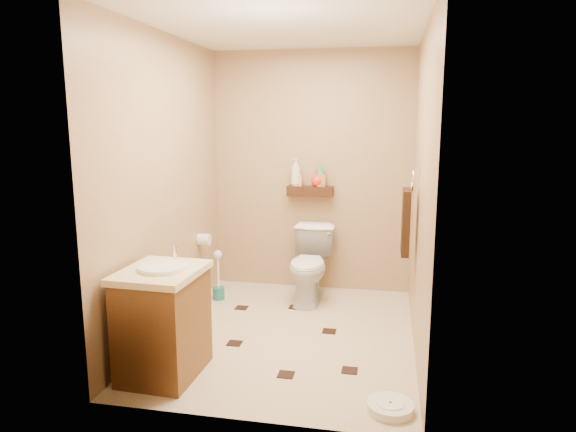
# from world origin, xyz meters

# --- Properties ---
(ground) EXTENTS (2.50, 2.50, 0.00)m
(ground) POSITION_xyz_m (0.00, 0.00, 0.00)
(ground) COLOR beige
(ground) RESTS_ON ground
(wall_back) EXTENTS (2.00, 0.04, 2.40)m
(wall_back) POSITION_xyz_m (0.00, 1.25, 1.20)
(wall_back) COLOR tan
(wall_back) RESTS_ON ground
(wall_front) EXTENTS (2.00, 0.04, 2.40)m
(wall_front) POSITION_xyz_m (0.00, -1.25, 1.20)
(wall_front) COLOR tan
(wall_front) RESTS_ON ground
(wall_left) EXTENTS (0.04, 2.50, 2.40)m
(wall_left) POSITION_xyz_m (-1.00, 0.00, 1.20)
(wall_left) COLOR tan
(wall_left) RESTS_ON ground
(wall_right) EXTENTS (0.04, 2.50, 2.40)m
(wall_right) POSITION_xyz_m (1.00, 0.00, 1.20)
(wall_right) COLOR tan
(wall_right) RESTS_ON ground
(ceiling) EXTENTS (2.00, 2.50, 0.02)m
(ceiling) POSITION_xyz_m (0.00, 0.00, 2.40)
(ceiling) COLOR silver
(ceiling) RESTS_ON wall_back
(wall_shelf) EXTENTS (0.46, 0.14, 0.10)m
(wall_shelf) POSITION_xyz_m (0.00, 1.17, 1.02)
(wall_shelf) COLOR #39200F
(wall_shelf) RESTS_ON wall_back
(floor_accents) EXTENTS (1.19, 1.39, 0.01)m
(floor_accents) POSITION_xyz_m (0.01, -0.04, 0.00)
(floor_accents) COLOR black
(floor_accents) RESTS_ON ground
(toilet) EXTENTS (0.40, 0.70, 0.71)m
(toilet) POSITION_xyz_m (0.05, 0.83, 0.35)
(toilet) COLOR white
(toilet) RESTS_ON ground
(vanity) EXTENTS (0.53, 0.63, 0.86)m
(vanity) POSITION_xyz_m (-0.70, -0.81, 0.38)
(vanity) COLOR brown
(vanity) RESTS_ON ground
(bathroom_scale) EXTENTS (0.30, 0.30, 0.06)m
(bathroom_scale) POSITION_xyz_m (0.82, -0.99, 0.03)
(bathroom_scale) COLOR white
(bathroom_scale) RESTS_ON ground
(toilet_brush) EXTENTS (0.11, 0.11, 0.49)m
(toilet_brush) POSITION_xyz_m (-0.82, 0.69, 0.17)
(toilet_brush) COLOR #1B6D66
(toilet_brush) RESTS_ON ground
(towel_ring) EXTENTS (0.12, 0.30, 0.76)m
(towel_ring) POSITION_xyz_m (0.91, 0.25, 0.95)
(towel_ring) COLOR silver
(towel_ring) RESTS_ON wall_right
(toilet_paper) EXTENTS (0.12, 0.11, 0.12)m
(toilet_paper) POSITION_xyz_m (-0.94, 0.65, 0.60)
(toilet_paper) COLOR white
(toilet_paper) RESTS_ON wall_left
(bottle_a) EXTENTS (0.15, 0.15, 0.28)m
(bottle_a) POSITION_xyz_m (-0.15, 1.17, 1.21)
(bottle_a) COLOR silver
(bottle_a) RESTS_ON wall_shelf
(bottle_b) EXTENTS (0.09, 0.09, 0.16)m
(bottle_b) POSITION_xyz_m (-0.13, 1.17, 1.15)
(bottle_b) COLOR #FB9F34
(bottle_b) RESTS_ON wall_shelf
(bottle_c) EXTENTS (0.15, 0.15, 0.16)m
(bottle_c) POSITION_xyz_m (0.07, 1.17, 1.15)
(bottle_c) COLOR red
(bottle_c) RESTS_ON wall_shelf
(bottle_d) EXTENTS (0.09, 0.09, 0.23)m
(bottle_d) POSITION_xyz_m (0.10, 1.17, 1.19)
(bottle_d) COLOR green
(bottle_d) RESTS_ON wall_shelf
(bottle_e) EXTENTS (0.10, 0.10, 0.18)m
(bottle_e) POSITION_xyz_m (0.10, 1.17, 1.16)
(bottle_e) COLOR #CC6D44
(bottle_e) RESTS_ON wall_shelf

